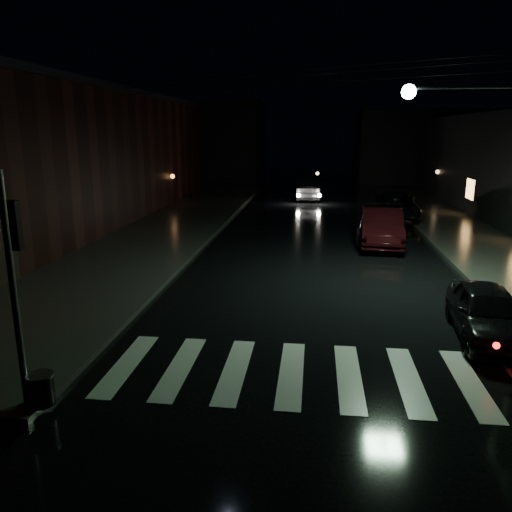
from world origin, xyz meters
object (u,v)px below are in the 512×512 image
(parked_car_d, at_px, (395,207))
(oncoming_car, at_px, (306,189))
(parked_car_c, at_px, (381,224))
(parked_car_a, at_px, (487,312))
(parked_car_b, at_px, (382,227))

(parked_car_d, xyz_separation_m, oncoming_car, (-5.25, 8.36, 0.02))
(parked_car_c, relative_size, parked_car_d, 0.93)
(parked_car_a, height_order, oncoming_car, oncoming_car)
(parked_car_b, bearing_deg, oncoming_car, 108.60)
(parked_car_a, relative_size, oncoming_car, 0.80)
(parked_car_c, height_order, oncoming_car, oncoming_car)
(parked_car_a, xyz_separation_m, oncoming_car, (-4.92, 25.34, 0.14))
(parked_car_d, bearing_deg, parked_car_a, -84.68)
(parked_car_a, bearing_deg, parked_car_d, 93.80)
(parked_car_c, distance_m, parked_car_d, 5.76)
(parked_car_b, relative_size, oncoming_car, 1.04)
(parked_car_a, bearing_deg, parked_car_c, 100.61)
(parked_car_a, distance_m, parked_car_b, 10.32)
(parked_car_d, bearing_deg, parked_car_b, -96.86)
(parked_car_a, relative_size, parked_car_b, 0.77)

